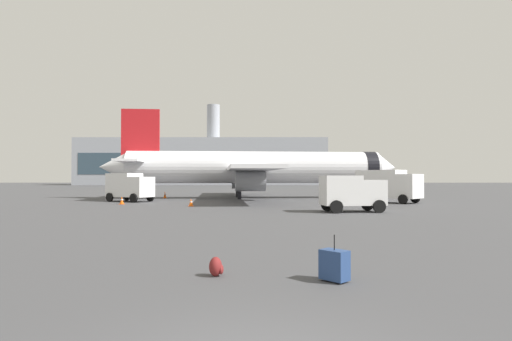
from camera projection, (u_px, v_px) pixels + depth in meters
airplane_at_gate at (253, 168)px, 50.49m from camera, size 35.77×32.31×10.50m
service_truck at (130, 186)px, 43.11m from camera, size 5.26×4.27×2.90m
fuel_truck at (388, 185)px, 41.37m from camera, size 5.91×5.97×3.20m
cargo_van at (352, 192)px, 30.05m from camera, size 4.63×2.84×2.60m
safety_cone_near at (191, 202)px, 36.09m from camera, size 0.44×0.44×0.67m
safety_cone_mid at (165, 195)px, 50.17m from camera, size 0.44×0.44×0.81m
safety_cone_far at (122, 200)px, 38.69m from camera, size 0.44×0.44×0.74m
rolling_suitcase at (334, 265)px, 9.94m from camera, size 0.73×0.74×1.10m
traveller_backpack at (216, 267)px, 10.45m from camera, size 0.36×0.40×0.48m
terminal_building at (203, 162)px, 145.28m from camera, size 83.54×17.18×27.63m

